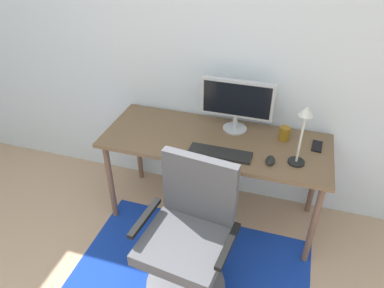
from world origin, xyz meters
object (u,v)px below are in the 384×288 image
Objects in this scene: desk at (215,147)px; coffee_cup at (284,134)px; monitor at (237,101)px; cell_phone at (317,146)px; keyboard at (220,153)px; desk_lamp at (303,126)px; computer_mouse at (270,160)px; office_chair at (189,242)px.

desk is 0.51m from coffee_cup.
desk is 3.11× the size of monitor.
cell_phone is (0.23, -0.02, -0.05)m from coffee_cup.
keyboard is 0.57m from desk_lamp.
desk_lamp is at bearing -68.15° from coffee_cup.
desk is 11.72× the size of cell_phone.
computer_mouse reaches higher than cell_phone.
office_chair reaches higher than coffee_cup.
desk_lamp reaches higher than desk.
desk is 16.02× the size of coffee_cup.
monitor reaches higher than cell_phone.
keyboard is 4.20× the size of coffee_cup.
coffee_cup is (0.37, -0.04, -0.18)m from monitor.
cell_phone is 1.11m from office_chair.
desk_lamp is (0.50, 0.05, 0.27)m from keyboard.
desk is 0.69m from desk_lamp.
coffee_cup is 1.02m from office_chair.
computer_mouse is 0.32m from desk_lamp.
cell_phone is 0.33× the size of desk_lamp.
desk_lamp reaches higher than keyboard.
desk_lamp reaches higher than coffee_cup.
desk is at bearing 168.45° from desk_lamp.
computer_mouse reaches higher than desk.
desk_lamp is at bearing 51.39° from office_chair.
cell_phone is (0.63, 0.29, -0.00)m from keyboard.
keyboard reaches higher than cell_phone.
monitor is 0.42m from keyboard.
keyboard is at bearing 89.59° from office_chair.
keyboard is 0.46× the size of office_chair.
computer_mouse is 0.31m from coffee_cup.
office_chair is (-0.69, -0.80, -0.35)m from cell_phone.
monitor is 1.04m from office_chair.
office_chair is at bearing -119.23° from coffee_cup.
keyboard is at bearing -173.89° from desk_lamp.
office_chair reaches higher than desk.
desk is 0.37m from monitor.
desk is at bearing -120.31° from monitor.
monitor is at bearing 85.04° from keyboard.
computer_mouse is at bearing -164.58° from desk_lamp.
coffee_cup is at bearing 79.08° from computer_mouse.
desk_lamp reaches higher than monitor.
monitor is 5.15× the size of coffee_cup.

